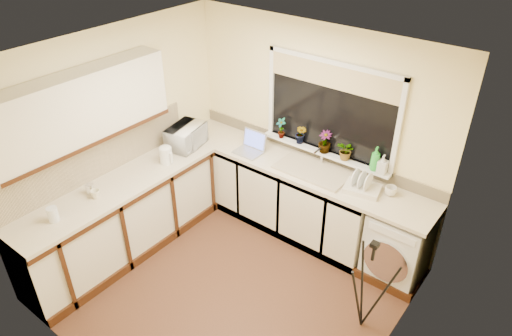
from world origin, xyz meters
The scene contains 34 objects.
floor centered at (0.00, 0.00, 0.00)m, with size 3.20×3.20×0.00m, color #512D20.
ceiling centered at (0.00, 0.00, 2.45)m, with size 3.20×3.20×0.00m, color white.
wall_back centered at (0.00, 1.50, 1.23)m, with size 3.20×3.20×0.00m, color #FEEAA9.
wall_front centered at (0.00, -1.50, 1.23)m, with size 3.20×3.20×0.00m, color #FEEAA9.
wall_left centered at (-1.60, 0.00, 1.23)m, with size 3.00×3.00×0.00m, color #FEEAA9.
wall_right centered at (1.60, 0.00, 1.23)m, with size 3.00×3.00×0.00m, color #FEEAA9.
base_cabinet_back centered at (-0.33, 1.20, 0.43)m, with size 2.55×0.60×0.86m, color silver.
base_cabinet_left centered at (-1.30, -0.30, 0.43)m, with size 0.54×2.40×0.86m, color silver.
worktop_back centered at (0.00, 1.20, 0.88)m, with size 3.20×0.60×0.04m, color beige.
worktop_left centered at (-1.30, -0.30, 0.88)m, with size 0.60×2.40×0.04m, color beige.
upper_cabinet centered at (-1.44, -0.45, 1.80)m, with size 0.28×1.90×0.70m, color silver.
splashback_left centered at (-1.59, -0.30, 1.12)m, with size 0.02×2.40×0.45m, color beige.
splashback_back centered at (0.00, 1.49, 0.97)m, with size 3.20×0.02×0.14m, color beige.
window_glass centered at (0.20, 1.49, 1.55)m, with size 1.50×0.02×1.00m, color black.
window_blind centered at (0.20, 1.46, 1.92)m, with size 1.50×0.02×0.25m, color tan.
windowsill centered at (0.20, 1.43, 1.04)m, with size 1.60×0.14×0.03m, color white.
sink centered at (0.20, 1.20, 0.91)m, with size 0.82×0.46×0.03m, color tan.
faucet centered at (0.20, 1.38, 1.02)m, with size 0.03×0.03×0.24m, color silver.
washing_machine centered at (1.28, 1.20, 0.41)m, with size 0.58×0.56×0.81m, color silver.
laptop centered at (-0.62, 1.13, 0.96)m, with size 0.32×0.28×0.24m.
kettle centered at (-1.22, 0.33, 1.00)m, with size 0.15×0.15×0.19m, color white.
dish_rack centered at (0.81, 1.19, 0.93)m, with size 0.36×0.27×0.05m, color beige.
tripod centered at (1.33, 0.37, 0.52)m, with size 0.50×0.50×1.03m, color black, non-canonical shape.
glass_jug centered at (-1.28, -1.05, 0.97)m, with size 0.10×0.10×0.15m, color white.
steel_jar centered at (-1.38, -0.57, 0.96)m, with size 0.08×0.08×0.11m, color silver.
microwave centered at (-1.31, 0.75, 1.03)m, with size 0.48×0.33×0.27m, color white.
plant_a centered at (-0.38, 1.40, 1.18)m, with size 0.13×0.09×0.25m, color #999999.
plant_b centered at (-0.12, 1.42, 1.17)m, with size 0.13×0.11×0.24m, color #999999.
plant_c centered at (0.20, 1.42, 1.18)m, with size 0.14×0.14×0.26m, color #999999.
plant_d centered at (0.47, 1.41, 1.16)m, with size 0.20×0.17×0.22m, color #999999.
soap_bottle_green centered at (0.81, 1.41, 1.18)m, with size 0.10×0.10×0.27m, color green.
soap_bottle_clear centered at (0.90, 1.41, 1.15)m, with size 0.09×0.10×0.21m, color #999999.
cup_back centered at (1.07, 1.30, 0.95)m, with size 0.12×0.12×0.10m, color silver.
cup_left centered at (-1.28, -0.58, 0.95)m, with size 0.10×0.10×0.09m, color beige.
Camera 1 is at (2.38, -2.65, 3.68)m, focal length 32.82 mm.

